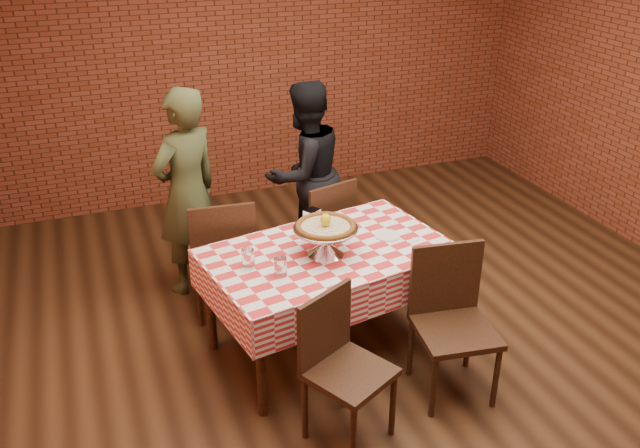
# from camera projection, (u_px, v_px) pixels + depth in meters

# --- Properties ---
(ground) EXTENTS (6.00, 6.00, 0.00)m
(ground) POSITION_uv_depth(u_px,v_px,m) (390.00, 348.00, 4.66)
(ground) COLOR black
(ground) RESTS_ON ground
(back_wall) EXTENTS (5.50, 0.00, 5.50)m
(back_wall) POSITION_uv_depth(u_px,v_px,m) (261.00, 52.00, 6.53)
(back_wall) COLOR brown
(back_wall) RESTS_ON ground
(table) EXTENTS (1.68, 1.19, 0.75)m
(table) POSITION_uv_depth(u_px,v_px,m) (328.00, 300.00, 4.52)
(table) COLOR #402615
(table) RESTS_ON ground
(tablecloth) EXTENTS (1.73, 1.23, 0.27)m
(tablecloth) POSITION_uv_depth(u_px,v_px,m) (328.00, 268.00, 4.41)
(tablecloth) COLOR red
(tablecloth) RESTS_ON table
(pizza_stand) EXTENTS (0.52, 0.52, 0.19)m
(pizza_stand) POSITION_uv_depth(u_px,v_px,m) (326.00, 241.00, 4.27)
(pizza_stand) COLOR silver
(pizza_stand) RESTS_ON tablecloth
(pizza) EXTENTS (0.47, 0.47, 0.03)m
(pizza) POSITION_uv_depth(u_px,v_px,m) (326.00, 227.00, 4.22)
(pizza) COLOR #C5B789
(pizza) RESTS_ON pizza_stand
(lemon) EXTENTS (0.08, 0.08, 0.09)m
(lemon) POSITION_uv_depth(u_px,v_px,m) (326.00, 220.00, 4.20)
(lemon) COLOR yellow
(lemon) RESTS_ON pizza
(water_glass_left) EXTENTS (0.09, 0.09, 0.12)m
(water_glass_left) POSITION_uv_depth(u_px,v_px,m) (280.00, 267.00, 4.03)
(water_glass_left) COLOR white
(water_glass_left) RESTS_ON tablecloth
(water_glass_right) EXTENTS (0.09, 0.09, 0.12)m
(water_glass_right) POSITION_uv_depth(u_px,v_px,m) (248.00, 259.00, 4.13)
(water_glass_right) COLOR white
(water_glass_right) RESTS_ON tablecloth
(side_plate) EXTENTS (0.20, 0.20, 0.01)m
(side_plate) POSITION_uv_depth(u_px,v_px,m) (387.00, 236.00, 4.52)
(side_plate) COLOR white
(side_plate) RESTS_ON tablecloth
(sweetener_packet_a) EXTENTS (0.06, 0.05, 0.00)m
(sweetener_packet_a) POSITION_uv_depth(u_px,v_px,m) (411.00, 242.00, 4.46)
(sweetener_packet_a) COLOR white
(sweetener_packet_a) RESTS_ON tablecloth
(sweetener_packet_b) EXTENTS (0.06, 0.04, 0.00)m
(sweetener_packet_b) POSITION_uv_depth(u_px,v_px,m) (417.00, 239.00, 4.49)
(sweetener_packet_b) COLOR white
(sweetener_packet_b) RESTS_ON tablecloth
(condiment_caddy) EXTENTS (0.12, 0.12, 0.14)m
(condiment_caddy) POSITION_uv_depth(u_px,v_px,m) (312.00, 219.00, 4.61)
(condiment_caddy) COLOR silver
(condiment_caddy) RESTS_ON tablecloth
(chair_near_left) EXTENTS (0.56, 0.56, 0.90)m
(chair_near_left) POSITION_uv_depth(u_px,v_px,m) (350.00, 374.00, 3.72)
(chair_near_left) COLOR #402615
(chair_near_left) RESTS_ON ground
(chair_near_right) EXTENTS (0.52, 0.52, 0.94)m
(chair_near_right) POSITION_uv_depth(u_px,v_px,m) (456.00, 328.00, 4.07)
(chair_near_right) COLOR #402615
(chair_near_right) RESTS_ON ground
(chair_far_left) EXTENTS (0.50, 0.50, 0.94)m
(chair_far_left) POSITION_uv_depth(u_px,v_px,m) (222.00, 253.00, 4.92)
(chair_far_left) COLOR #402615
(chair_far_left) RESTS_ON ground
(chair_far_right) EXTENTS (0.52, 0.52, 0.91)m
(chair_far_right) POSITION_uv_depth(u_px,v_px,m) (318.00, 230.00, 5.28)
(chair_far_right) COLOR #402615
(chair_far_right) RESTS_ON ground
(diner_olive) EXTENTS (0.71, 0.63, 1.62)m
(diner_olive) POSITION_uv_depth(u_px,v_px,m) (187.00, 193.00, 5.05)
(diner_olive) COLOR #3E4424
(diner_olive) RESTS_ON ground
(diner_black) EXTENTS (0.90, 0.80, 1.54)m
(diner_black) POSITION_uv_depth(u_px,v_px,m) (305.00, 174.00, 5.51)
(diner_black) COLOR black
(diner_black) RESTS_ON ground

